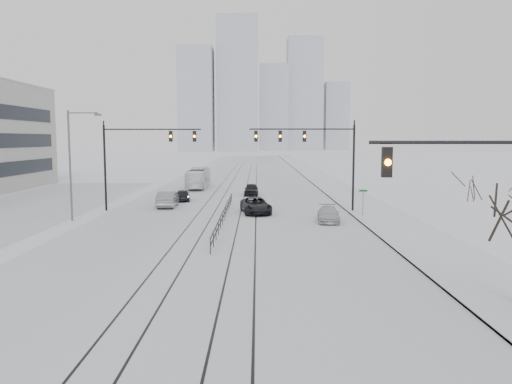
% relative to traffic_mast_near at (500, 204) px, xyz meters
% --- Properties ---
extents(road, '(22.00, 260.00, 0.02)m').
position_rel_traffic_mast_near_xyz_m(road, '(-10.79, 54.00, -4.55)').
color(road, silver).
rests_on(road, ground).
extents(sidewalk_east, '(5.00, 260.00, 0.16)m').
position_rel_traffic_mast_near_xyz_m(sidewalk_east, '(2.71, 54.00, -4.48)').
color(sidewalk_east, silver).
rests_on(sidewalk_east, ground).
extents(curb, '(0.10, 260.00, 0.12)m').
position_rel_traffic_mast_near_xyz_m(curb, '(0.26, 54.00, -4.50)').
color(curb, gray).
rests_on(curb, ground).
extents(parking_strip, '(14.00, 60.00, 0.03)m').
position_rel_traffic_mast_near_xyz_m(parking_strip, '(-30.79, 29.00, -4.55)').
color(parking_strip, silver).
rests_on(parking_strip, ground).
extents(tram_rails, '(5.30, 180.00, 0.01)m').
position_rel_traffic_mast_near_xyz_m(tram_rails, '(-10.79, 34.00, -4.54)').
color(tram_rails, black).
rests_on(tram_rails, ground).
extents(skyline, '(96.00, 48.00, 72.00)m').
position_rel_traffic_mast_near_xyz_m(skyline, '(-5.77, 267.63, 26.08)').
color(skyline, '#AAAEBA').
rests_on(skyline, ground).
extents(traffic_mast_near, '(6.10, 0.37, 7.00)m').
position_rel_traffic_mast_near_xyz_m(traffic_mast_near, '(0.00, 0.00, 0.00)').
color(traffic_mast_near, black).
rests_on(traffic_mast_near, ground).
extents(traffic_mast_ne, '(9.60, 0.37, 8.00)m').
position_rel_traffic_mast_near_xyz_m(traffic_mast_ne, '(-2.64, 29.00, 1.20)').
color(traffic_mast_ne, black).
rests_on(traffic_mast_ne, ground).
extents(traffic_mast_nw, '(9.10, 0.37, 8.00)m').
position_rel_traffic_mast_near_xyz_m(traffic_mast_nw, '(-19.31, 30.00, 1.01)').
color(traffic_mast_nw, black).
rests_on(traffic_mast_nw, ground).
extents(street_light_west, '(2.73, 0.25, 9.00)m').
position_rel_traffic_mast_near_xyz_m(street_light_west, '(-22.99, 24.00, 0.65)').
color(street_light_west, '#595B60').
rests_on(street_light_west, ground).
extents(median_fence, '(0.06, 24.00, 1.00)m').
position_rel_traffic_mast_near_xyz_m(median_fence, '(-10.79, 24.00, -4.04)').
color(median_fence, black).
rests_on(median_fence, ground).
extents(street_sign, '(0.70, 0.06, 2.40)m').
position_rel_traffic_mast_near_xyz_m(street_sign, '(1.01, 26.00, -2.96)').
color(street_sign, '#595B60').
rests_on(street_sign, ground).
extents(sedan_sb_inner, '(2.10, 3.94, 1.28)m').
position_rel_traffic_mast_near_xyz_m(sedan_sb_inner, '(-16.17, 37.25, -3.92)').
color(sedan_sb_inner, black).
rests_on(sedan_sb_inner, ground).
extents(sedan_sb_outer, '(1.83, 4.86, 1.58)m').
position_rel_traffic_mast_near_xyz_m(sedan_sb_outer, '(-16.92, 32.39, -3.77)').
color(sedan_sb_outer, gray).
rests_on(sedan_sb_outer, ground).
extents(sedan_nb_front, '(3.13, 5.43, 1.43)m').
position_rel_traffic_mast_near_xyz_m(sedan_nb_front, '(-8.20, 28.19, -3.85)').
color(sedan_nb_front, black).
rests_on(sedan_nb_front, ground).
extents(sedan_nb_right, '(2.09, 4.36, 1.23)m').
position_rel_traffic_mast_near_xyz_m(sedan_nb_right, '(-2.27, 23.65, -3.95)').
color(sedan_nb_right, '#B6BABE').
rests_on(sedan_nb_right, ground).
extents(sedan_nb_far, '(1.72, 4.12, 1.39)m').
position_rel_traffic_mast_near_xyz_m(sedan_nb_far, '(-8.79, 42.89, -3.87)').
color(sedan_nb_far, black).
rests_on(sedan_nb_far, ground).
extents(box_truck, '(2.35, 9.88, 2.75)m').
position_rel_traffic_mast_near_xyz_m(box_truck, '(-16.10, 51.28, -3.19)').
color(box_truck, white).
rests_on(box_truck, ground).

